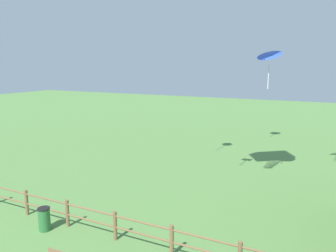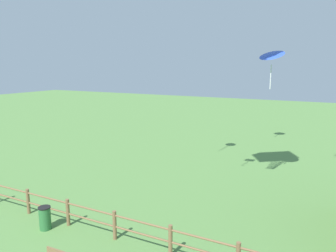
% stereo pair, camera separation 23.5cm
% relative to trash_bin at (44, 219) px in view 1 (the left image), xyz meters
% --- Properties ---
extents(wooden_fence, '(20.68, 0.14, 1.10)m').
position_rel_trash_bin_xyz_m(wooden_fence, '(3.99, 0.65, 0.17)').
color(wooden_fence, brown).
rests_on(wooden_fence, ground_plane).
extents(trash_bin, '(0.48, 0.48, 0.91)m').
position_rel_trash_bin_xyz_m(trash_bin, '(0.00, 0.00, 0.00)').
color(trash_bin, '#2D6B38').
rests_on(trash_bin, ground_plane).
extents(kite_blue_delta, '(1.56, 1.52, 2.00)m').
position_rel_trash_bin_xyz_m(kite_blue_delta, '(6.54, 8.86, 6.32)').
color(kite_blue_delta, blue).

